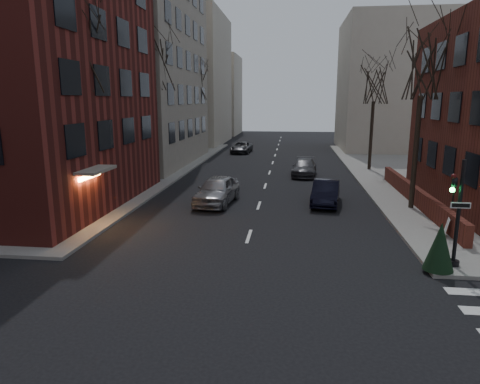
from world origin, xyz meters
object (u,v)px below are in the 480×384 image
(streetlamp_far, at_px, (204,118))
(tree_right_a, at_px, (423,66))
(traffic_signal, at_px, (456,220))
(tree_right_b, at_px, (374,84))
(streetlamp_near, at_px, (146,129))
(car_lane_gray, at_px, (304,167))
(parked_sedan, at_px, (326,193))
(tree_left_c, at_px, (195,83))
(car_lane_far, at_px, (241,147))
(sandwich_board, at_px, (450,227))
(evergreen_shrub, at_px, (440,246))
(tree_left_a, at_px, (77,54))
(tree_left_b, at_px, (153,64))
(car_lane_silver, at_px, (217,190))

(streetlamp_far, bearing_deg, tree_right_a, -54.69)
(traffic_signal, distance_m, tree_right_b, 23.71)
(streetlamp_near, bearing_deg, car_lane_gray, 31.22)
(parked_sedan, bearing_deg, tree_right_a, -1.74)
(tree_left_c, height_order, streetlamp_near, tree_left_c)
(tree_left_c, bearing_deg, car_lane_far, 39.62)
(car_lane_far, height_order, sandwich_board, car_lane_far)
(tree_right_a, relative_size, sandwich_board, 11.41)
(car_lane_gray, distance_m, evergreen_shrub, 20.73)
(car_lane_far, relative_size, evergreen_shrub, 2.64)
(tree_left_a, bearing_deg, evergreen_shrub, -18.86)
(tree_right_b, height_order, sandwich_board, tree_right_b)
(tree_left_a, bearing_deg, sandwich_board, -4.24)
(tree_left_a, bearing_deg, streetlamp_near, 85.71)
(sandwich_board, bearing_deg, traffic_signal, -95.32)
(car_lane_far, xyz_separation_m, sandwich_board, (13.25, -31.20, -0.08))
(tree_left_b, bearing_deg, car_lane_silver, -51.54)
(tree_left_b, height_order, streetlamp_near, tree_left_b)
(car_lane_far, bearing_deg, tree_left_a, -95.60)
(traffic_signal, xyz_separation_m, evergreen_shrub, (-0.64, -0.49, -0.86))
(car_lane_gray, bearing_deg, tree_left_c, 140.77)
(parked_sedan, distance_m, evergreen_shrub, 10.80)
(car_lane_silver, xyz_separation_m, car_lane_far, (-1.55, 25.71, -0.19))
(tree_right_b, height_order, parked_sedan, tree_right_b)
(tree_right_a, xyz_separation_m, car_lane_gray, (-5.83, 10.77, -7.33))
(tree_left_c, xyz_separation_m, streetlamp_near, (0.60, -18.00, -3.79))
(car_lane_silver, relative_size, evergreen_shrub, 2.77)
(streetlamp_near, bearing_deg, tree_left_b, 98.53)
(streetlamp_far, distance_m, parked_sedan, 26.46)
(car_lane_silver, height_order, evergreen_shrub, evergreen_shrub)
(sandwich_board, bearing_deg, streetlamp_near, 164.25)
(tree_left_c, bearing_deg, streetlamp_near, -88.09)
(streetlamp_far, xyz_separation_m, evergreen_shrub, (15.50, -33.50, -3.19))
(traffic_signal, xyz_separation_m, tree_left_b, (-16.74, 17.01, 7.00))
(tree_left_a, distance_m, car_lane_far, 31.23)
(tree_left_a, xyz_separation_m, tree_right_a, (17.60, 4.00, -0.44))
(tree_left_a, relative_size, tree_left_b, 0.95)
(traffic_signal, bearing_deg, sandwich_board, 72.12)
(evergreen_shrub, bearing_deg, car_lane_gray, 102.07)
(tree_right_b, bearing_deg, tree_left_c, 155.56)
(tree_left_b, distance_m, streetlamp_far, 16.68)
(tree_left_a, distance_m, tree_right_b, 25.19)
(car_lane_gray, distance_m, sandwich_board, 17.23)
(car_lane_gray, bearing_deg, car_lane_far, 119.58)
(traffic_signal, height_order, streetlamp_near, streetlamp_near)
(tree_left_a, distance_m, tree_left_c, 26.00)
(tree_left_a, xyz_separation_m, sandwich_board, (17.92, -1.33, -7.89))
(car_lane_gray, relative_size, car_lane_far, 1.02)
(tree_right_b, xyz_separation_m, car_lane_silver, (-11.38, -13.84, -6.74))
(tree_right_b, xyz_separation_m, streetlamp_far, (-17.00, 10.00, -3.35))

